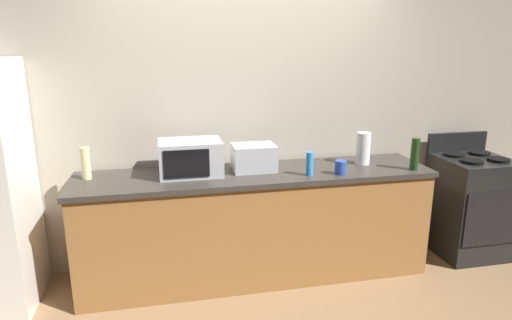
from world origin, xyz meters
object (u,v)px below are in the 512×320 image
toaster_oven (254,158)px  bottle_spray_cleaner (310,164)px  bottle_wine (415,154)px  mug_blue (341,167)px  bottle_hand_soap (86,163)px  paper_towel_roll (363,148)px  stove_range (470,205)px  microwave (190,158)px

toaster_oven → bottle_spray_cleaner: 0.46m
bottle_wine → mug_blue: bottle_wine is taller
bottle_wine → bottle_hand_soap: (-2.55, 0.30, -0.01)m
bottle_hand_soap → mug_blue: bearing=-8.6°
bottle_wine → bottle_hand_soap: bottle_wine is taller
paper_towel_roll → mug_blue: 0.39m
stove_range → mug_blue: (-1.37, -0.19, 0.49)m
mug_blue → stove_range: bearing=8.1°
microwave → toaster_oven: size_ratio=1.41×
bottle_spray_cleaner → bottle_hand_soap: (-1.67, 0.27, 0.03)m
stove_range → paper_towel_roll: size_ratio=4.00×
microwave → mug_blue: (1.14, -0.24, -0.08)m
paper_towel_roll → bottle_wine: bearing=-37.6°
bottle_hand_soap → mug_blue: (1.92, -0.29, -0.07)m
bottle_spray_cleaner → bottle_wine: bearing=-1.8°
stove_range → mug_blue: size_ratio=9.95×
bottle_spray_cleaner → bottle_wine: 0.88m
stove_range → bottle_spray_cleaner: bottle_spray_cleaner is taller
microwave → bottle_spray_cleaner: microwave is taller
bottle_hand_soap → mug_blue: 1.94m
stove_range → bottle_wine: 0.95m
toaster_oven → bottle_hand_soap: (-1.28, 0.04, 0.02)m
stove_range → bottle_wine: bottle_wine is taller
toaster_oven → mug_blue: 0.69m
paper_towel_roll → mug_blue: size_ratio=2.49×
stove_range → bottle_hand_soap: bearing=178.3°
bottle_wine → mug_blue: size_ratio=2.40×
stove_range → bottle_spray_cleaner: 1.71m
stove_range → bottle_wine: bearing=-164.7°
bottle_wine → bottle_hand_soap: 2.57m
stove_range → bottle_hand_soap: (-3.29, 0.10, 0.56)m
bottle_hand_soap → paper_towel_roll: bearing=-1.2°
toaster_oven → paper_towel_roll: 0.94m
stove_range → bottle_spray_cleaner: bearing=-173.8°
microwave → stove_range: bearing=-1.1°
stove_range → bottle_hand_soap: 3.34m
paper_towel_roll → mug_blue: (-0.30, -0.24, -0.08)m
bottle_hand_soap → toaster_oven: bearing=-1.6°
paper_towel_roll → bottle_hand_soap: 2.22m
bottle_spray_cleaner → bottle_wine: size_ratio=0.72×
bottle_hand_soap → microwave: bearing=-3.6°
toaster_oven → microwave: bearing=-178.6°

